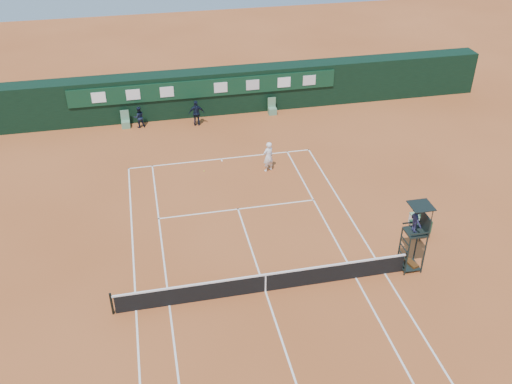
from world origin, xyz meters
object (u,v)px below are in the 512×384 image
tennis_net (265,282)px  player (268,157)px  umpire_chair (417,224)px  cooler (416,220)px  player_bench (422,224)px

tennis_net → player: bearing=76.2°
tennis_net → player: (2.45, 9.95, 0.41)m
umpire_chair → player: size_ratio=1.85×
cooler → player: 9.11m
tennis_net → player_bench: bearing=16.1°
tennis_net → player: player is taller
cooler → player: (-5.99, 6.84, 0.60)m
player_bench → player: size_ratio=0.65×
umpire_chair → player: (-4.23, 9.82, -1.54)m
tennis_net → player_bench: (8.38, 2.42, 0.09)m
player_bench → cooler: player_bench is taller
umpire_chair → player_bench: size_ratio=2.85×
tennis_net → umpire_chair: size_ratio=3.77×
cooler → player: bearing=131.2°
umpire_chair → cooler: size_ratio=5.30×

